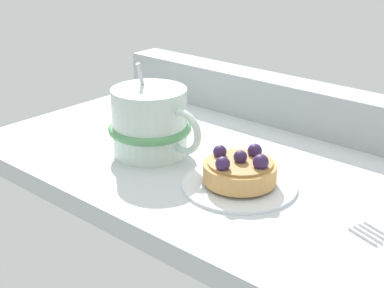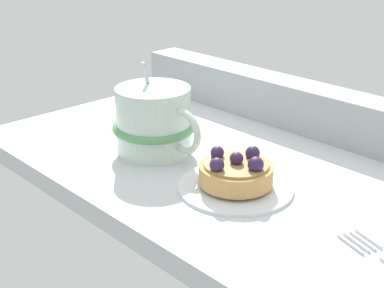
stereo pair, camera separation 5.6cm
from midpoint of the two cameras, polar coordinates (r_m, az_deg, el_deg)
The scene contains 5 objects.
ground_plane at distance 69.01cm, azimuth 2.28°, elevation -2.91°, with size 66.53×37.76×2.54cm, color silver.
window_rail_back at distance 79.70cm, azimuth 9.67°, elevation 3.82°, with size 65.19×5.45×6.48cm, color #9EA3A8.
dessert_plate at distance 62.30cm, azimuth 2.38°, elevation -4.19°, with size 13.09×13.09×0.77cm.
raspberry_tart at distance 61.51cm, azimuth 2.42°, elevation -2.71°, with size 8.28×8.28×3.82cm.
coffee_mug at distance 69.96cm, azimuth -6.58°, elevation 2.18°, with size 13.76×10.61×11.54cm.
Camera 1 is at (36.87, -50.70, 28.25)cm, focal length 51.51 mm.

